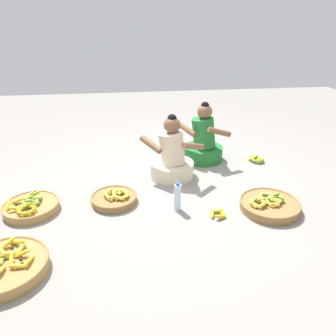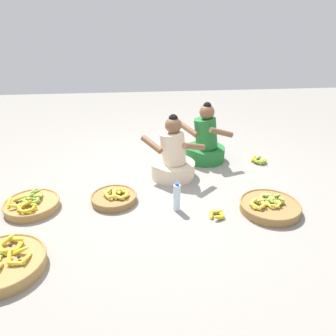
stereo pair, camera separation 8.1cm
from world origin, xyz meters
TOP-DOWN VIEW (x-y plane):
  - ground_plane at (0.00, 0.00)m, footprint 10.00×10.00m
  - vendor_woman_front at (0.11, 0.30)m, footprint 0.74×0.54m
  - vendor_woman_behind at (0.59, 0.73)m, footprint 0.67×0.52m
  - banana_basket_back_right at (0.97, -0.56)m, footprint 0.59×0.59m
  - banana_basket_mid_right at (-1.36, -1.14)m, footprint 0.65×0.65m
  - banana_basket_near_bicycle at (-1.38, -0.28)m, footprint 0.54×0.54m
  - banana_basket_front_left at (-0.56, -0.22)m, footprint 0.48×0.48m
  - loose_bananas_mid_left at (0.43, -0.61)m, footprint 0.15×0.17m
  - loose_bananas_back_center at (1.28, 0.58)m, footprint 0.23×0.23m
  - water_bottle at (0.06, -0.44)m, footprint 0.07×0.07m

SIDE VIEW (x-z plane):
  - ground_plane at x=0.00m, z-range 0.00..0.00m
  - loose_bananas_mid_left at x=0.43m, z-range -0.01..0.06m
  - loose_bananas_back_center at x=1.28m, z-range -0.01..0.07m
  - banana_basket_front_left at x=-0.56m, z-range -0.03..0.12m
  - banana_basket_near_bicycle at x=-1.38m, z-range -0.03..0.13m
  - banana_basket_back_right at x=0.97m, z-range -0.02..0.13m
  - banana_basket_mid_right at x=-1.36m, z-range -0.03..0.14m
  - water_bottle at x=0.06m, z-range -0.01..0.29m
  - vendor_woman_front at x=0.11m, z-range -0.14..0.63m
  - vendor_woman_behind at x=0.59m, z-range -0.14..0.64m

